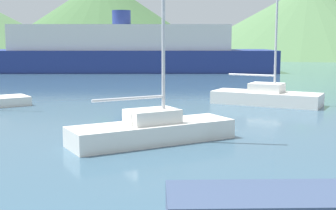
# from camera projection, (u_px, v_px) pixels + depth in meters

# --- Properties ---
(sailboat_inner) EXTENTS (5.96, 4.72, 10.14)m
(sailboat_inner) POSITION_uv_depth(u_px,v_px,m) (266.00, 96.00, 25.39)
(sailboat_inner) COLOR white
(sailboat_inner) RESTS_ON ground_plane
(sailboat_outer) EXTENTS (5.96, 3.97, 8.81)m
(sailboat_outer) POSITION_uv_depth(u_px,v_px,m) (153.00, 128.00, 16.08)
(sailboat_outer) COLOR white
(sailboat_outer) RESTS_ON ground_plane
(ferry_distant) EXTENTS (33.86, 10.42, 6.68)m
(ferry_distant) POSITION_uv_depth(u_px,v_px,m) (122.00, 51.00, 51.85)
(ferry_distant) COLOR navy
(ferry_distant) RESTS_ON ground_plane
(hill_central) EXTENTS (49.53, 49.53, 16.30)m
(hill_central) POSITION_uv_depth(u_px,v_px,m) (103.00, 18.00, 99.73)
(hill_central) COLOR #3D6038
(hill_central) RESTS_ON ground_plane
(hill_east) EXTENTS (54.67, 54.67, 14.74)m
(hill_east) POSITION_uv_depth(u_px,v_px,m) (307.00, 21.00, 97.74)
(hill_east) COLOR #476B42
(hill_east) RESTS_ON ground_plane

